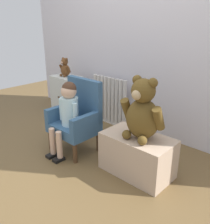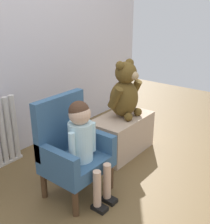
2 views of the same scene
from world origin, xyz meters
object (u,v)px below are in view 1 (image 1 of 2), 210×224
object	(u,v)px
small_teddy_bear	(65,68)
child_armchair	(77,117)
small_dresser	(67,97)
low_bench	(137,155)
radiator	(109,101)
child_figure	(68,108)
large_teddy_bear	(143,112)

from	to	relation	value
small_teddy_bear	child_armchair	bearing A→B (deg)	-32.04
small_dresser	child_armchair	bearing A→B (deg)	-32.51
small_dresser	low_bench	size ratio (longest dim) A/B	0.93
child_armchair	small_dresser	bearing A→B (deg)	147.49
small_dresser	low_bench	world-z (taller)	small_dresser
radiator	child_figure	xyz separation A→B (m)	(0.22, -0.85, 0.18)
child_armchair	child_figure	world-z (taller)	child_figure
radiator	low_bench	xyz separation A→B (m)	(0.94, -0.67, -0.12)
radiator	large_teddy_bear	xyz separation A→B (m)	(0.97, -0.68, 0.28)
small_dresser	child_armchair	world-z (taller)	child_armchair
child_figure	large_teddy_bear	bearing A→B (deg)	12.83
radiator	small_teddy_bear	xyz separation A→B (m)	(-0.59, -0.23, 0.37)
radiator	large_teddy_bear	distance (m)	1.22
small_dresser	large_teddy_bear	size ratio (longest dim) A/B	1.09
low_bench	large_teddy_bear	bearing A→B (deg)	-4.50
small_dresser	large_teddy_bear	distance (m)	1.64
small_dresser	child_figure	distance (m)	1.03
low_bench	radiator	bearing A→B (deg)	144.37
large_teddy_bear	child_armchair	bearing A→B (deg)	-175.77
large_teddy_bear	small_teddy_bear	distance (m)	1.62
child_figure	low_bench	bearing A→B (deg)	13.56
child_armchair	low_bench	size ratio (longest dim) A/B	1.20
radiator	small_dresser	bearing A→B (deg)	-158.86
child_armchair	large_teddy_bear	xyz separation A→B (m)	(0.75, 0.06, 0.23)
radiator	child_figure	size ratio (longest dim) A/B	0.82
child_figure	large_teddy_bear	size ratio (longest dim) A/B	1.41
radiator	child_armchair	distance (m)	0.77
large_teddy_bear	child_figure	bearing A→B (deg)	-167.17
child_armchair	large_teddy_bear	world-z (taller)	large_teddy_bear
small_dresser	child_figure	xyz separation A→B (m)	(0.80, -0.62, 0.20)
small_dresser	large_teddy_bear	xyz separation A→B (m)	(1.55, -0.45, 0.30)
radiator	child_armchair	size ratio (longest dim) A/B	0.83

